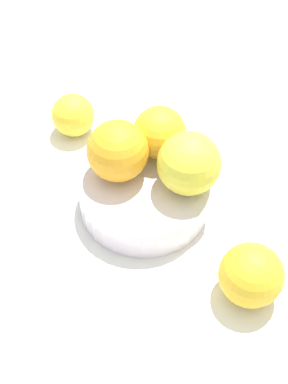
% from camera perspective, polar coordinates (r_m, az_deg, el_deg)
% --- Properties ---
extents(ground_plane, '(1.10, 1.10, 0.02)m').
position_cam_1_polar(ground_plane, '(0.73, -0.00, -1.92)').
color(ground_plane, white).
extents(fruit_bowl, '(0.17, 0.17, 0.05)m').
position_cam_1_polar(fruit_bowl, '(0.70, -0.00, -0.31)').
color(fruit_bowl, silver).
rests_on(fruit_bowl, ground_plane).
extents(orange_in_bowl_0, '(0.08, 0.08, 0.08)m').
position_cam_1_polar(orange_in_bowl_0, '(0.67, -2.90, 4.50)').
color(orange_in_bowl_0, '#F9A823').
rests_on(orange_in_bowl_0, fruit_bowl).
extents(orange_in_bowl_1, '(0.08, 0.08, 0.08)m').
position_cam_1_polar(orange_in_bowl_1, '(0.66, 4.94, 3.43)').
color(orange_in_bowl_1, yellow).
rests_on(orange_in_bowl_1, fruit_bowl).
extents(orange_in_bowl_2, '(0.07, 0.07, 0.07)m').
position_cam_1_polar(orange_in_bowl_2, '(0.70, 1.70, 6.52)').
color(orange_in_bowl_2, yellow).
rests_on(orange_in_bowl_2, fruit_bowl).
extents(orange_loose_0, '(0.08, 0.08, 0.08)m').
position_cam_1_polar(orange_loose_0, '(0.62, 11.62, -8.88)').
color(orange_loose_0, yellow).
rests_on(orange_loose_0, ground_plane).
extents(orange_loose_1, '(0.07, 0.07, 0.07)m').
position_cam_1_polar(orange_loose_1, '(0.80, -7.75, 8.33)').
color(orange_loose_1, yellow).
rests_on(orange_loose_1, ground_plane).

